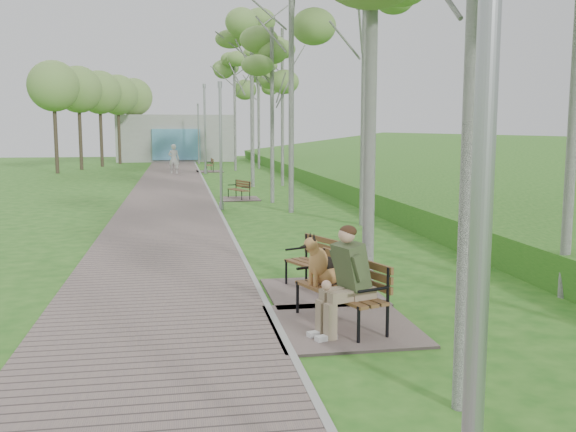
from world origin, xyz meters
name	(u,v)px	position (x,y,z in m)	size (l,w,h in m)	color
ground	(304,381)	(0.00, 0.00, 0.00)	(120.00, 120.00, 0.00)	#25611A
walkway	(170,194)	(-1.75, 21.50, 0.02)	(3.50, 67.00, 0.04)	#74625E
kerb	(210,193)	(0.00, 21.50, 0.03)	(0.10, 67.00, 0.05)	#999993
embankment	(479,192)	(12.00, 20.00, 0.00)	(14.00, 70.00, 1.60)	#599432
building_north	(176,138)	(-1.50, 50.97, 1.99)	(10.00, 5.20, 4.00)	#9E9E99
bench_main	(337,294)	(0.84, 1.85, 0.51)	(2.07, 2.30, 1.80)	#74625E
bench_second	(320,281)	(1.03, 3.84, 0.22)	(1.91, 2.12, 1.17)	#74625E
bench_third	(239,195)	(1.04, 19.00, 0.17)	(1.54, 1.71, 0.95)	#74625E
bench_far	(209,169)	(0.65, 35.93, 0.20)	(1.76, 1.96, 1.08)	#74625E
lamp_post_near	(483,180)	(0.33, -3.50, 2.59)	(0.21, 0.21, 5.54)	#9D9FA5
lamp_post_second	(221,151)	(0.12, 15.81, 2.10)	(0.17, 0.17, 4.48)	#9D9FA5
lamp_post_third	(205,132)	(0.34, 34.02, 2.62)	(0.22, 0.22, 5.61)	#9D9FA5
lamp_post_far	(199,136)	(0.30, 45.71, 2.26)	(0.19, 0.19, 4.83)	#9D9FA5
pedestrian_near	(174,159)	(-1.64, 34.10, 0.94)	(0.69, 0.45, 1.89)	silver
birch_mid_c	(272,60)	(2.21, 17.60, 5.41)	(2.28, 2.28, 6.89)	silver
birch_far_a	(282,58)	(3.78, 24.84, 6.29)	(2.38, 2.38, 8.01)	silver
birch_far_b	(252,46)	(2.23, 24.50, 6.76)	(2.85, 2.85, 8.61)	silver
birch_far_c	(258,79)	(4.30, 38.51, 6.27)	(2.48, 2.48, 7.99)	silver
birch_distant_a	(234,75)	(2.46, 36.69, 6.37)	(2.69, 2.69, 8.11)	silver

